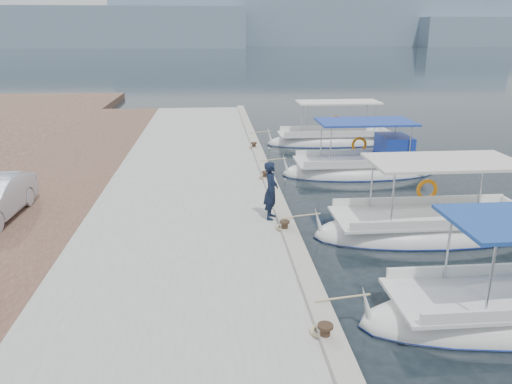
# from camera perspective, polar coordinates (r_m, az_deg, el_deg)

# --- Properties ---
(ground) EXTENTS (400.00, 400.00, 0.00)m
(ground) POSITION_cam_1_polar(r_m,az_deg,el_deg) (12.48, 5.83, -9.29)
(ground) COLOR black
(ground) RESTS_ON ground
(concrete_quay) EXTENTS (6.00, 40.00, 0.50)m
(concrete_quay) POSITION_cam_1_polar(r_m,az_deg,el_deg) (16.81, -7.42, -1.12)
(concrete_quay) COLOR #A0A09B
(concrete_quay) RESTS_ON ground
(quay_curb) EXTENTS (0.44, 40.00, 0.12)m
(quay_curb) POSITION_cam_1_polar(r_m,az_deg,el_deg) (16.81, 2.04, 0.14)
(quay_curb) COLOR #A49E92
(quay_curb) RESTS_ON concrete_quay
(cobblestone_strip) EXTENTS (4.00, 40.00, 0.50)m
(cobblestone_strip) POSITION_cam_1_polar(r_m,az_deg,el_deg) (17.77, -23.75, -1.49)
(cobblestone_strip) COLOR brown
(cobblestone_strip) RESTS_ON ground
(distant_hills) EXTENTS (330.00, 60.00, 18.00)m
(distant_hills) POSITION_cam_1_polar(r_m,az_deg,el_deg) (214.76, 3.73, 18.36)
(distant_hills) COLOR gray
(distant_hills) RESTS_ON ground
(fishing_caique_c) EXTENTS (6.97, 2.45, 2.83)m
(fishing_caique_c) POSITION_cam_1_polar(r_m,az_deg,el_deg) (15.54, 19.28, -4.12)
(fishing_caique_c) COLOR silver
(fishing_caique_c) RESTS_ON ground
(fishing_caique_d) EXTENTS (6.43, 2.40, 2.83)m
(fishing_caique_d) POSITION_cam_1_polar(r_m,az_deg,el_deg) (21.28, 11.92, 2.56)
(fishing_caique_d) COLOR silver
(fishing_caique_d) RESTS_ON ground
(fishing_caique_e) EXTENTS (7.09, 2.04, 2.83)m
(fishing_caique_e) POSITION_cam_1_polar(r_m,az_deg,el_deg) (26.85, 8.83, 5.73)
(fishing_caique_e) COLOR silver
(fishing_caique_e) RESTS_ON ground
(mooring_bollards) EXTENTS (0.28, 20.28, 0.33)m
(mooring_bollards) POSITION_cam_1_polar(r_m,az_deg,el_deg) (13.49, 3.29, -3.85)
(mooring_bollards) COLOR black
(mooring_bollards) RESTS_ON concrete_quay
(fisherman) EXTENTS (0.54, 0.70, 1.69)m
(fisherman) POSITION_cam_1_polar(r_m,az_deg,el_deg) (14.26, 1.72, 0.18)
(fisherman) COLOR black
(fisherman) RESTS_ON concrete_quay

